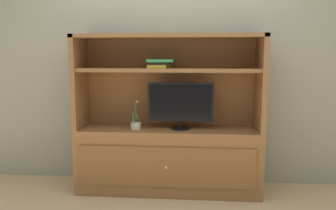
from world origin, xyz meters
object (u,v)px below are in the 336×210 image
at_px(magazine_stack, 160,63).
at_px(media_console, 168,143).
at_px(tv_monitor, 181,104).
at_px(potted_plant, 136,125).

bearing_deg(magazine_stack, media_console, 8.83).
xyz_separation_m(tv_monitor, potted_plant, (-0.45, -0.05, -0.21)).
bearing_deg(magazine_stack, potted_plant, -165.51).
distance_m(potted_plant, magazine_stack, 0.67).
distance_m(media_console, tv_monitor, 0.44).
xyz_separation_m(tv_monitor, magazine_stack, (-0.21, 0.01, 0.41)).
relative_size(tv_monitor, magazine_stack, 2.30).
distance_m(media_console, potted_plant, 0.39).
height_order(potted_plant, magazine_stack, magazine_stack).
height_order(tv_monitor, potted_plant, tv_monitor).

